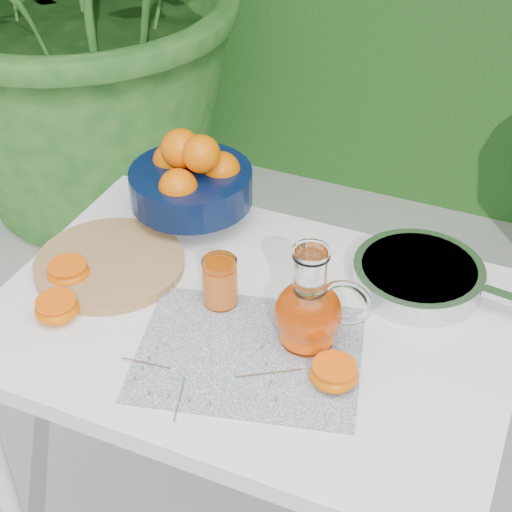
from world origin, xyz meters
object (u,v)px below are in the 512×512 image
at_px(cutting_board, 110,264).
at_px(saute_pan, 420,275).
at_px(fruit_bowl, 192,178).
at_px(white_table, 252,346).
at_px(juice_pitcher, 310,310).

distance_m(cutting_board, saute_pan, 0.64).
relative_size(cutting_board, fruit_bowl, 1.07).
height_order(white_table, juice_pitcher, juice_pitcher).
xyz_separation_m(cutting_board, saute_pan, (0.60, 0.20, 0.02)).
height_order(fruit_bowl, saute_pan, fruit_bowl).
height_order(white_table, saute_pan, saute_pan).
height_order(juice_pitcher, saute_pan, juice_pitcher).
distance_m(fruit_bowl, saute_pan, 0.54).
relative_size(cutting_board, juice_pitcher, 1.51).
height_order(cutting_board, fruit_bowl, fruit_bowl).
bearing_deg(saute_pan, cutting_board, -161.97).
bearing_deg(saute_pan, fruit_bowl, 175.22).
height_order(white_table, fruit_bowl, fruit_bowl).
bearing_deg(fruit_bowl, cutting_board, -106.64).
xyz_separation_m(white_table, juice_pitcher, (0.12, -0.02, 0.16)).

